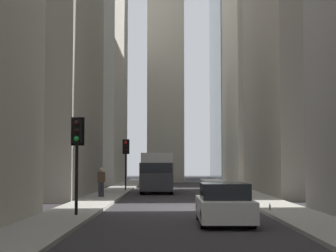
{
  "coord_description": "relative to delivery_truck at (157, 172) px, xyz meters",
  "views": [
    {
      "loc": [
        -26.04,
        0.46,
        2.09
      ],
      "look_at": [
        15.74,
        0.65,
        4.97
      ],
      "focal_mm": 58.4,
      "sensor_mm": 36.0,
      "label": 1
    }
  ],
  "objects": [
    {
      "name": "church_spire",
      "position": [
        22.95,
        -0.41,
        18.46
      ],
      "size": [
        4.55,
        4.55,
        38.05
      ],
      "color": "#B7B2A5",
      "rests_on": "ground_plane"
    },
    {
      "name": "discarded_bottle",
      "position": [
        -16.12,
        -5.15,
        -1.21
      ],
      "size": [
        0.07,
        0.07,
        0.27
      ],
      "color": "#236033",
      "rests_on": "sidewalk_left"
    },
    {
      "name": "ground_plane",
      "position": [
        -13.34,
        -1.4,
        -1.46
      ],
      "size": [
        135.0,
        135.0,
        0.0
      ],
      "primitive_type": "plane",
      "color": "#302D30"
    },
    {
      "name": "traffic_light_foreground",
      "position": [
        -18.46,
        2.65,
        1.43
      ],
      "size": [
        0.43,
        0.52,
        3.74
      ],
      "color": "black",
      "rests_on": "sidewalk_right"
    },
    {
      "name": "delivery_truck",
      "position": [
        0.0,
        0.0,
        0.0
      ],
      "size": [
        6.46,
        2.25,
        2.84
      ],
      "color": "silver",
      "rests_on": "ground_plane"
    },
    {
      "name": "sidewalk_right",
      "position": [
        -13.34,
        3.1,
        -1.39
      ],
      "size": [
        90.0,
        2.2,
        0.14
      ],
      "primitive_type": "cube",
      "color": "#A8A399",
      "rests_on": "ground_plane"
    },
    {
      "name": "building_left_far",
      "position": [
        16.6,
        -11.99,
        11.78
      ],
      "size": [
        14.93,
        10.5,
        26.45
      ],
      "color": "beige",
      "rests_on": "ground_plane"
    },
    {
      "name": "sidewalk_left",
      "position": [
        -13.34,
        -5.9,
        -1.39
      ],
      "size": [
        90.0,
        2.2,
        0.14
      ],
      "primitive_type": "cube",
      "color": "#A8A399",
      "rests_on": "ground_plane"
    },
    {
      "name": "pedestrian",
      "position": [
        -7.04,
        3.15,
        -0.39
      ],
      "size": [
        0.26,
        0.44,
        1.71
      ],
      "color": "#33333D",
      "rests_on": "sidewalk_right"
    },
    {
      "name": "building_right_far",
      "position": [
        17.78,
        9.19,
        14.26
      ],
      "size": [
        15.24,
        10.5,
        31.42
      ],
      "color": "#B7B2A5",
      "rests_on": "ground_plane"
    },
    {
      "name": "sedan_white",
      "position": [
        -20.32,
        -2.8,
        -0.8
      ],
      "size": [
        4.3,
        1.78,
        1.42
      ],
      "color": "silver",
      "rests_on": "ground_plane"
    },
    {
      "name": "traffic_light_midblock",
      "position": [
        1.37,
        2.4,
        1.44
      ],
      "size": [
        0.43,
        0.52,
        3.76
      ],
      "color": "black",
      "rests_on": "sidewalk_right"
    }
  ]
}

